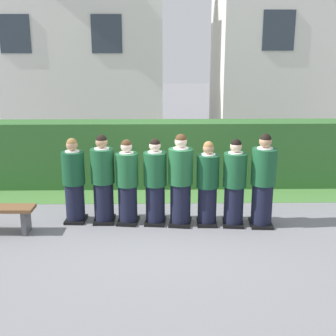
% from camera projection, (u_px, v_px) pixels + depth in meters
% --- Properties ---
extents(ground_plane, '(60.00, 60.00, 0.00)m').
position_uv_depth(ground_plane, '(168.00, 223.00, 8.30)').
color(ground_plane, slate).
extents(student_front_row_0, '(0.41, 0.47, 1.57)m').
position_uv_depth(student_front_row_0, '(74.00, 182.00, 8.21)').
color(student_front_row_0, black).
rests_on(student_front_row_0, ground).
extents(student_front_row_1, '(0.43, 0.51, 1.64)m').
position_uv_depth(student_front_row_1, '(103.00, 181.00, 8.18)').
color(student_front_row_1, black).
rests_on(student_front_row_1, ground).
extents(student_front_row_2, '(0.42, 0.49, 1.56)m').
position_uv_depth(student_front_row_2, '(127.00, 184.00, 8.13)').
color(student_front_row_2, black).
rests_on(student_front_row_2, ground).
extents(student_front_row_3, '(0.41, 0.52, 1.58)m').
position_uv_depth(student_front_row_3, '(155.00, 184.00, 8.12)').
color(student_front_row_3, black).
rests_on(student_front_row_3, ground).
extents(student_front_row_4, '(0.45, 0.53, 1.67)m').
position_uv_depth(student_front_row_4, '(181.00, 182.00, 8.06)').
color(student_front_row_4, black).
rests_on(student_front_row_4, ground).
extents(student_front_row_5, '(0.40, 0.49, 1.54)m').
position_uv_depth(student_front_row_5, '(208.00, 185.00, 8.08)').
color(student_front_row_5, black).
rests_on(student_front_row_5, ground).
extents(student_front_row_6, '(0.41, 0.49, 1.59)m').
position_uv_depth(student_front_row_6, '(234.00, 185.00, 8.04)').
color(student_front_row_6, black).
rests_on(student_front_row_6, ground).
extents(student_front_row_7, '(0.44, 0.50, 1.69)m').
position_uv_depth(student_front_row_7, '(263.00, 183.00, 8.00)').
color(student_front_row_7, black).
rests_on(student_front_row_7, ground).
extents(hedge, '(9.55, 0.70, 1.50)m').
position_uv_depth(hedge, '(166.00, 154.00, 10.31)').
color(hedge, '#33662D').
rests_on(hedge, ground).
extents(school_building_main, '(6.32, 3.33, 7.36)m').
position_uv_depth(school_building_main, '(71.00, 25.00, 14.67)').
color(school_building_main, silver).
rests_on(school_building_main, ground).
extents(school_building_annex, '(5.74, 3.91, 7.33)m').
position_uv_depth(school_building_annex, '(302.00, 25.00, 14.38)').
color(school_building_annex, silver).
rests_on(school_building_annex, ground).
extents(lawn_strip, '(9.55, 0.90, 0.01)m').
position_uv_depth(lawn_strip, '(167.00, 196.00, 9.74)').
color(lawn_strip, '#477A38').
rests_on(lawn_strip, ground).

